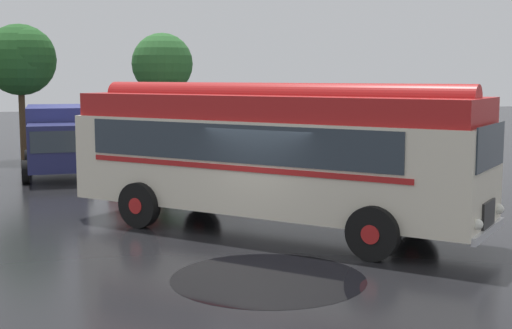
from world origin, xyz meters
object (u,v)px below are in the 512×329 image
vintage_bus (271,151)px  box_van (56,138)px  car_near_left (138,151)px  car_mid_left (218,148)px

vintage_bus → box_van: (-5.41, 11.20, -0.53)m
car_near_left → box_van: 3.07m
vintage_bus → box_van: 12.45m
car_near_left → car_mid_left: (3.09, 0.40, 0.00)m
vintage_bus → car_mid_left: size_ratio=2.11×
vintage_bus → car_mid_left: vintage_bus is taller
car_near_left → car_mid_left: size_ratio=1.04×
box_van → car_near_left: bearing=-11.0°
car_mid_left → box_van: bearing=178.3°
car_mid_left → box_van: (-6.06, 0.18, 0.52)m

